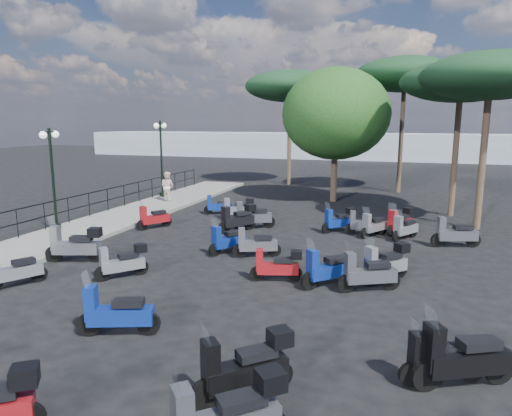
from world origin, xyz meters
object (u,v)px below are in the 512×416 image
(scooter_4, at_px, (154,218))
(scooter_23, at_px, (364,224))
(pine_1, at_px, (461,82))
(scooter_22, at_px, (374,226))
(scooter_21, at_px, (368,274))
(scooter_25, at_px, (440,361))
(lamp_post_2, at_px, (161,154))
(scooter_7, at_px, (116,314))
(pine_0, at_px, (405,75))
(scooter_9, at_px, (227,241))
(scooter_11, at_px, (238,209))
(scooter_19, at_px, (245,368))
(pine_3, at_px, (490,76))
(pedestrian_far, at_px, (167,186))
(scooter_8, at_px, (122,262))
(scooter_28, at_px, (455,234))
(pine_2, at_px, (290,87))
(scooter_14, at_px, (277,266))
(scooter_5, at_px, (218,206))
(broadleaf_tree, at_px, (336,114))
(scooter_3, at_px, (75,245))
(lamp_post_1, at_px, (53,173))
(scooter_20, at_px, (328,269))
(scooter_26, at_px, (462,359))
(scooter_30, at_px, (405,229))
(scooter_10, at_px, (238,219))
(scooter_16, at_px, (339,221))
(scooter_27, at_px, (385,263))
(scooter_17, at_px, (252,217))
(scooter_2, at_px, (15,271))
(scooter_29, at_px, (400,222))

(scooter_4, distance_m, scooter_23, 8.63)
(scooter_4, bearing_deg, pine_1, -118.74)
(pine_1, bearing_deg, scooter_22, -121.19)
(scooter_21, distance_m, scooter_25, 4.34)
(lamp_post_2, relative_size, scooter_21, 2.72)
(scooter_7, distance_m, pine_0, 24.04)
(scooter_9, distance_m, pine_0, 18.23)
(scooter_25, bearing_deg, scooter_11, 9.37)
(scooter_11, height_order, scooter_19, scooter_19)
(scooter_11, bearing_deg, pine_3, -115.16)
(scooter_11, height_order, scooter_21, scooter_21)
(scooter_25, bearing_deg, scooter_7, 66.36)
(pedestrian_far, xyz_separation_m, scooter_8, (4.70, -11.20, -0.49))
(scooter_25, height_order, scooter_28, scooter_28)
(pine_2, bearing_deg, scooter_9, -82.74)
(scooter_7, distance_m, pine_3, 16.55)
(scooter_21, relative_size, scooter_22, 1.17)
(scooter_7, bearing_deg, pedestrian_far, 5.16)
(scooter_14, bearing_deg, scooter_19, 174.46)
(lamp_post_2, distance_m, scooter_21, 16.95)
(scooter_5, distance_m, broadleaf_tree, 8.45)
(scooter_3, bearing_deg, scooter_14, -105.08)
(scooter_8, distance_m, scooter_22, 9.67)
(lamp_post_1, distance_m, scooter_28, 15.38)
(scooter_20, bearing_deg, scooter_19, 130.68)
(scooter_26, distance_m, scooter_30, 10.06)
(pine_1, bearing_deg, scooter_10, -144.05)
(scooter_28, bearing_deg, scooter_11, 59.13)
(scooter_10, xyz_separation_m, scooter_14, (3.09, -5.18, -0.09))
(scooter_8, xyz_separation_m, scooter_22, (6.52, 7.14, -0.03))
(scooter_8, height_order, scooter_10, scooter_10)
(scooter_22, height_order, scooter_28, scooter_28)
(scooter_16, distance_m, scooter_27, 5.80)
(scooter_17, relative_size, scooter_28, 1.01)
(scooter_23, height_order, scooter_26, scooter_26)
(pine_1, bearing_deg, pine_3, -73.33)
(lamp_post_1, bearing_deg, scooter_3, -54.66)
(pine_2, bearing_deg, scooter_19, -77.57)
(scooter_11, relative_size, scooter_28, 0.81)
(pedestrian_far, height_order, scooter_23, pedestrian_far)
(lamp_post_2, bearing_deg, scooter_4, -68.05)
(scooter_16, xyz_separation_m, pine_0, (2.10, 11.83, 6.74))
(scooter_25, bearing_deg, scooter_26, -113.26)
(scooter_16, height_order, scooter_19, scooter_19)
(scooter_5, bearing_deg, scooter_2, 150.63)
(scooter_27, relative_size, pine_2, 0.17)
(scooter_20, xyz_separation_m, scooter_30, (1.97, 5.91, -0.05))
(pedestrian_far, distance_m, scooter_29, 12.64)
(lamp_post_1, xyz_separation_m, scooter_4, (3.29, 1.92, -2.01))
(scooter_26, bearing_deg, scooter_19, 85.87)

